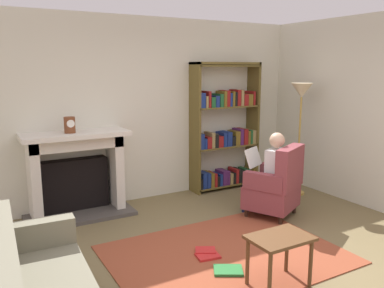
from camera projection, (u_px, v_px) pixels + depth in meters
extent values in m
plane|color=olive|center=(242.00, 267.00, 3.99)|extent=(14.00, 14.00, 0.00)
cube|color=silver|center=(142.00, 110.00, 5.92)|extent=(5.60, 0.10, 2.70)
cube|color=silver|center=(335.00, 109.00, 6.09)|extent=(0.10, 5.20, 2.70)
cube|color=brown|center=(225.00, 254.00, 4.25)|extent=(2.40, 1.80, 0.01)
cube|color=#4C4742|center=(81.00, 215.00, 5.33)|extent=(1.40, 0.64, 0.05)
cube|color=black|center=(75.00, 184.00, 5.45)|extent=(0.88, 0.20, 0.70)
cube|color=silver|center=(34.00, 182.00, 5.06)|extent=(0.12, 0.44, 1.09)
cube|color=silver|center=(115.00, 171.00, 5.58)|extent=(0.12, 0.44, 1.09)
cube|color=silver|center=(75.00, 142.00, 5.23)|extent=(1.20, 0.44, 0.16)
cube|color=silver|center=(75.00, 135.00, 5.16)|extent=(1.36, 0.56, 0.06)
cylinder|color=brown|center=(70.00, 125.00, 5.09)|extent=(0.14, 0.14, 0.21)
cylinder|color=white|center=(71.00, 124.00, 5.03)|extent=(0.10, 0.01, 0.10)
cube|color=brown|center=(195.00, 129.00, 6.19)|extent=(0.04, 0.32, 2.06)
cube|color=brown|center=(253.00, 124.00, 6.73)|extent=(0.04, 0.32, 2.06)
cube|color=brown|center=(226.00, 63.00, 6.27)|extent=(1.17, 0.32, 0.04)
cube|color=brown|center=(224.00, 184.00, 6.64)|extent=(1.13, 0.32, 0.02)
cube|color=black|center=(198.00, 183.00, 6.37)|extent=(0.04, 0.26, 0.17)
cube|color=navy|center=(201.00, 180.00, 6.39)|extent=(0.08, 0.26, 0.25)
cube|color=navy|center=(206.00, 179.00, 6.43)|extent=(0.06, 0.26, 0.24)
cube|color=brown|center=(209.00, 179.00, 6.46)|extent=(0.06, 0.26, 0.23)
cube|color=maroon|center=(212.00, 179.00, 6.49)|extent=(0.05, 0.26, 0.22)
cube|color=black|center=(215.00, 180.00, 6.52)|extent=(0.04, 0.26, 0.16)
cube|color=navy|center=(217.00, 179.00, 6.55)|extent=(0.05, 0.26, 0.19)
cube|color=#4C1E59|center=(221.00, 177.00, 6.58)|extent=(0.09, 0.26, 0.24)
cube|color=#4C1E59|center=(225.00, 177.00, 6.61)|extent=(0.04, 0.26, 0.23)
cube|color=#997F4C|center=(228.00, 177.00, 6.65)|extent=(0.06, 0.26, 0.18)
cube|color=black|center=(231.00, 177.00, 6.67)|extent=(0.05, 0.26, 0.18)
cube|color=maroon|center=(233.00, 175.00, 6.70)|extent=(0.06, 0.26, 0.24)
cube|color=black|center=(236.00, 175.00, 6.72)|extent=(0.04, 0.26, 0.22)
cube|color=black|center=(238.00, 175.00, 6.74)|extent=(0.04, 0.26, 0.22)
cube|color=black|center=(240.00, 175.00, 6.77)|extent=(0.05, 0.26, 0.19)
cube|color=#1E592D|center=(244.00, 174.00, 6.80)|extent=(0.07, 0.26, 0.21)
cube|color=navy|center=(247.00, 175.00, 6.84)|extent=(0.06, 0.26, 0.16)
cube|color=brown|center=(250.00, 173.00, 6.87)|extent=(0.04, 0.26, 0.21)
cube|color=brown|center=(225.00, 146.00, 6.52)|extent=(1.13, 0.32, 0.02)
cube|color=navy|center=(199.00, 141.00, 6.24)|extent=(0.07, 0.26, 0.24)
cube|color=navy|center=(202.00, 143.00, 6.28)|extent=(0.04, 0.26, 0.16)
cube|color=maroon|center=(206.00, 142.00, 6.31)|extent=(0.08, 0.26, 0.18)
cube|color=#997F4C|center=(210.00, 140.00, 6.34)|extent=(0.06, 0.26, 0.24)
cube|color=black|center=(213.00, 140.00, 6.37)|extent=(0.06, 0.26, 0.22)
cube|color=maroon|center=(217.00, 141.00, 6.42)|extent=(0.09, 0.26, 0.18)
cube|color=navy|center=(221.00, 139.00, 6.45)|extent=(0.06, 0.26, 0.23)
cube|color=navy|center=(226.00, 138.00, 6.49)|extent=(0.09, 0.26, 0.23)
cube|color=black|center=(230.00, 140.00, 6.54)|extent=(0.07, 0.26, 0.16)
cube|color=brown|center=(234.00, 138.00, 6.57)|extent=(0.09, 0.26, 0.23)
cube|color=#4C1E59|center=(238.00, 136.00, 6.61)|extent=(0.06, 0.26, 0.26)
cube|color=maroon|center=(242.00, 136.00, 6.65)|extent=(0.08, 0.26, 0.26)
cube|color=brown|center=(245.00, 137.00, 6.68)|extent=(0.04, 0.26, 0.22)
cube|color=#1E592D|center=(247.00, 136.00, 6.71)|extent=(0.04, 0.26, 0.23)
cube|color=#997F4C|center=(250.00, 136.00, 6.74)|extent=(0.07, 0.26, 0.22)
cube|color=brown|center=(225.00, 107.00, 6.40)|extent=(1.13, 0.32, 0.02)
cube|color=navy|center=(199.00, 100.00, 6.13)|extent=(0.08, 0.26, 0.23)
cube|color=#997F4C|center=(203.00, 102.00, 6.17)|extent=(0.04, 0.26, 0.18)
cube|color=maroon|center=(206.00, 99.00, 6.18)|extent=(0.04, 0.26, 0.25)
cube|color=#1E592D|center=(210.00, 102.00, 6.22)|extent=(0.07, 0.26, 0.16)
cube|color=navy|center=(214.00, 101.00, 6.26)|extent=(0.07, 0.26, 0.18)
cube|color=#1E592D|center=(218.00, 100.00, 6.29)|extent=(0.06, 0.26, 0.20)
cube|color=brown|center=(221.00, 99.00, 6.32)|extent=(0.05, 0.26, 0.25)
cube|color=maroon|center=(224.00, 98.00, 6.35)|extent=(0.06, 0.26, 0.25)
cube|color=navy|center=(227.00, 99.00, 6.38)|extent=(0.04, 0.26, 0.21)
cube|color=brown|center=(230.00, 98.00, 6.40)|extent=(0.04, 0.26, 0.24)
cube|color=black|center=(232.00, 99.00, 6.42)|extent=(0.04, 0.26, 0.22)
cube|color=maroon|center=(235.00, 98.00, 6.45)|extent=(0.06, 0.26, 0.26)
cube|color=#997F4C|center=(238.00, 97.00, 6.48)|extent=(0.05, 0.26, 0.26)
cube|color=maroon|center=(242.00, 100.00, 6.53)|extent=(0.09, 0.26, 0.18)
cube|color=brown|center=(246.00, 99.00, 6.57)|extent=(0.09, 0.26, 0.18)
cube|color=maroon|center=(250.00, 98.00, 6.60)|extent=(0.04, 0.26, 0.23)
cube|color=brown|center=(226.00, 66.00, 6.28)|extent=(1.13, 0.32, 0.02)
cylinder|color=#331E14|center=(262.00, 202.00, 5.73)|extent=(0.05, 0.05, 0.12)
cylinder|color=#331E14|center=(246.00, 213.00, 5.31)|extent=(0.05, 0.05, 0.12)
cylinder|color=#331E14|center=(294.00, 209.00, 5.47)|extent=(0.05, 0.05, 0.12)
cylinder|color=#331E14|center=(280.00, 220.00, 5.05)|extent=(0.05, 0.05, 0.12)
cube|color=brown|center=(271.00, 196.00, 5.35)|extent=(0.84, 0.82, 0.30)
cube|color=brown|center=(290.00, 168.00, 5.14)|extent=(0.64, 0.43, 0.55)
cube|color=brown|center=(279.00, 173.00, 5.52)|extent=(0.35, 0.54, 0.22)
cube|color=brown|center=(264.00, 182.00, 5.08)|extent=(0.35, 0.54, 0.22)
cube|color=silver|center=(276.00, 168.00, 5.25)|extent=(0.38, 0.32, 0.50)
sphere|color=#D8AD8C|center=(277.00, 140.00, 5.18)|extent=(0.20, 0.20, 0.20)
cube|color=#191E3F|center=(264.00, 179.00, 5.46)|extent=(0.29, 0.41, 0.12)
cube|color=#191E3F|center=(259.00, 181.00, 5.33)|extent=(0.29, 0.41, 0.12)
cylinder|color=#191E3F|center=(251.00, 194.00, 5.61)|extent=(0.10, 0.10, 0.42)
cylinder|color=#191E3F|center=(246.00, 197.00, 5.48)|extent=(0.10, 0.10, 0.42)
cube|color=white|center=(253.00, 157.00, 5.41)|extent=(0.37, 0.26, 0.25)
cube|color=#75725D|center=(2.00, 269.00, 2.70)|extent=(0.28, 1.71, 0.45)
cube|color=#75725D|center=(34.00, 235.00, 3.51)|extent=(0.71, 0.19, 0.24)
cube|color=brown|center=(280.00, 238.00, 3.56)|extent=(0.56, 0.39, 0.03)
cylinder|color=brown|center=(270.00, 277.00, 3.36)|extent=(0.04, 0.04, 0.46)
cylinder|color=brown|center=(311.00, 264.00, 3.59)|extent=(0.04, 0.04, 0.46)
cylinder|color=brown|center=(248.00, 262.00, 3.62)|extent=(0.04, 0.04, 0.46)
cylinder|color=brown|center=(287.00, 250.00, 3.85)|extent=(0.04, 0.04, 0.46)
cube|color=#267233|center=(228.00, 270.00, 3.88)|extent=(0.35, 0.32, 0.03)
cube|color=red|center=(205.00, 251.00, 4.28)|extent=(0.26, 0.24, 0.04)
cube|color=red|center=(208.00, 256.00, 4.18)|extent=(0.26, 0.22, 0.02)
cylinder|color=#B7933F|center=(296.00, 193.00, 6.32)|extent=(0.24, 0.24, 0.03)
cylinder|color=#B7933F|center=(299.00, 145.00, 6.18)|extent=(0.03, 0.03, 1.50)
cone|color=beige|center=(302.00, 90.00, 6.02)|extent=(0.32, 0.32, 0.22)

